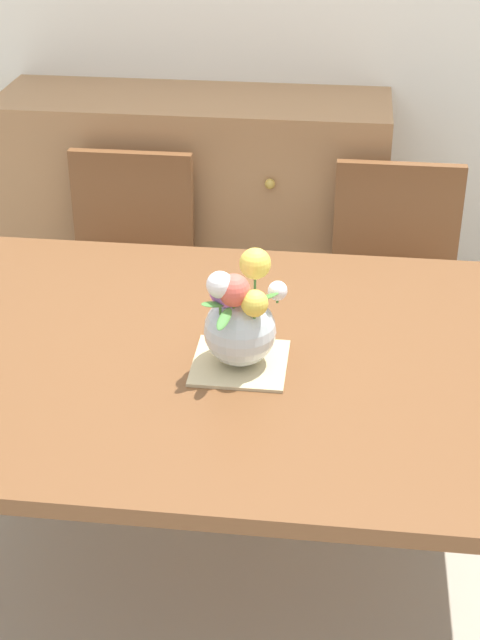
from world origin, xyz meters
TOP-DOWN VIEW (x-y plane):
  - ground_plane at (0.00, 0.00)m, footprint 12.00×12.00m
  - dining_table at (0.00, 0.00)m, footprint 1.67×1.16m
  - chair_left at (-0.45, 0.92)m, footprint 0.42×0.42m
  - chair_right at (0.45, 0.92)m, footprint 0.42×0.42m
  - dresser at (-0.28, 1.33)m, footprint 1.40×0.47m
  - placemat at (0.05, -0.05)m, footprint 0.22×0.22m
  - flower_vase at (0.05, -0.05)m, footprint 0.19×0.24m

SIDE VIEW (x-z plane):
  - ground_plane at x=0.00m, z-range 0.00..0.00m
  - dresser at x=-0.28m, z-range 0.00..1.00m
  - chair_left at x=-0.45m, z-range 0.07..0.97m
  - chair_right at x=0.45m, z-range 0.07..0.97m
  - dining_table at x=0.00m, z-range 0.31..1.08m
  - placemat at x=0.05m, z-range 0.78..0.78m
  - flower_vase at x=0.05m, z-range 0.77..1.03m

